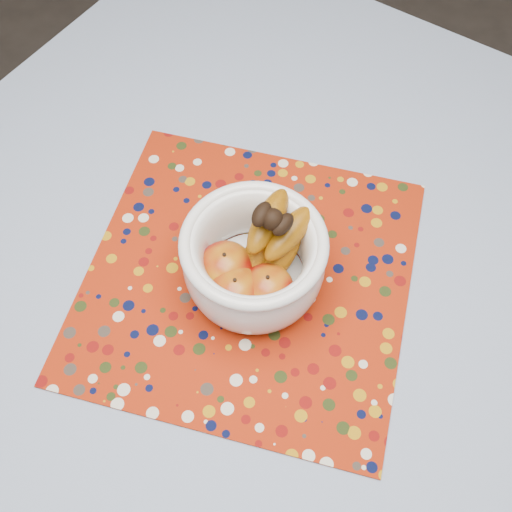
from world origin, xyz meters
name	(u,v)px	position (x,y,z in m)	size (l,w,h in m)	color
table	(283,331)	(0.00, 0.00, 0.67)	(1.20, 1.20, 0.75)	brown
tablecloth	(285,308)	(0.00, 0.00, 0.76)	(1.32, 1.32, 0.01)	#657EA9
placemat	(248,277)	(-0.07, 0.01, 0.76)	(0.46, 0.46, 0.00)	#951F08
fruit_bowl	(257,259)	(-0.05, 0.01, 0.83)	(0.19, 0.19, 0.17)	white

